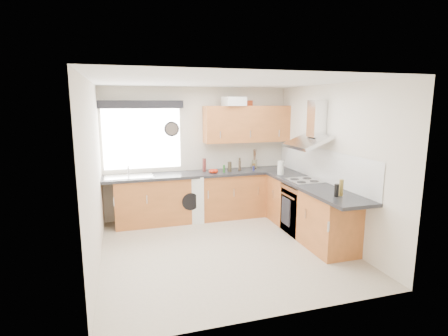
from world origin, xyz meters
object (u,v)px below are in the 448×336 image
object	(u,v)px
extractor_hood	(312,130)
upper_cabinets	(247,124)
washing_machine	(188,197)
oven	(303,209)

from	to	relation	value
extractor_hood	upper_cabinets	xyz separation A→B (m)	(-0.65, 1.33, 0.03)
extractor_hood	washing_machine	size ratio (longest dim) A/B	0.89
washing_machine	extractor_hood	bearing A→B (deg)	-22.15
upper_cabinets	washing_machine	world-z (taller)	upper_cabinets
washing_machine	upper_cabinets	bearing A→B (deg)	15.84
upper_cabinets	extractor_hood	bearing A→B (deg)	-63.87
extractor_hood	upper_cabinets	bearing A→B (deg)	116.13
extractor_hood	upper_cabinets	distance (m)	1.48
upper_cabinets	washing_machine	bearing A→B (deg)	-175.09
oven	washing_machine	size ratio (longest dim) A/B	0.96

